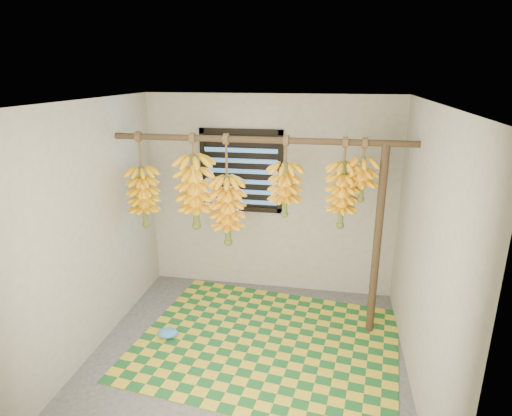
% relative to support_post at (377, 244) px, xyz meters
% --- Properties ---
extents(floor, '(3.00, 3.00, 0.01)m').
position_rel_support_post_xyz_m(floor, '(-1.20, -0.70, -1.00)').
color(floor, '#444444').
rests_on(floor, ground).
extents(ceiling, '(3.00, 3.00, 0.01)m').
position_rel_support_post_xyz_m(ceiling, '(-1.20, -0.70, 1.40)').
color(ceiling, silver).
rests_on(ceiling, wall_back).
extents(wall_back, '(3.00, 0.01, 2.40)m').
position_rel_support_post_xyz_m(wall_back, '(-1.20, 0.80, 0.20)').
color(wall_back, gray).
rests_on(wall_back, floor).
extents(wall_left, '(0.01, 3.00, 2.40)m').
position_rel_support_post_xyz_m(wall_left, '(-2.71, -0.70, 0.20)').
color(wall_left, gray).
rests_on(wall_left, floor).
extents(wall_right, '(0.01, 3.00, 2.40)m').
position_rel_support_post_xyz_m(wall_right, '(0.30, -0.70, 0.20)').
color(wall_right, gray).
rests_on(wall_right, floor).
extents(window, '(1.00, 0.04, 1.00)m').
position_rel_support_post_xyz_m(window, '(-1.55, 0.78, 0.50)').
color(window, black).
rests_on(window, wall_back).
extents(hanging_pole, '(3.00, 0.06, 0.06)m').
position_rel_support_post_xyz_m(hanging_pole, '(-1.20, 0.00, 1.00)').
color(hanging_pole, '#493821').
rests_on(hanging_pole, wall_left).
extents(support_post, '(0.08, 0.08, 2.00)m').
position_rel_support_post_xyz_m(support_post, '(0.00, 0.00, 0.00)').
color(support_post, '#493821').
rests_on(support_post, floor).
extents(woven_mat, '(2.78, 2.34, 0.01)m').
position_rel_support_post_xyz_m(woven_mat, '(-1.04, -0.42, -0.99)').
color(woven_mat, '#1A5825').
rests_on(woven_mat, floor).
extents(plastic_bag, '(0.25, 0.20, 0.09)m').
position_rel_support_post_xyz_m(plastic_bag, '(-2.06, -0.51, -0.95)').
color(plastic_bag, '#3A7DD8').
rests_on(plastic_bag, woven_mat).
extents(banana_bunch_a, '(0.33, 0.33, 1.03)m').
position_rel_support_post_xyz_m(banana_bunch_a, '(-2.45, 0.00, 0.36)').
color(banana_bunch_a, brown).
rests_on(banana_bunch_a, hanging_pole).
extents(banana_bunch_b, '(0.37, 0.37, 1.00)m').
position_rel_support_post_xyz_m(banana_bunch_b, '(-1.87, -0.00, 0.44)').
color(banana_bunch_b, brown).
rests_on(banana_bunch_b, hanging_pole).
extents(banana_bunch_c, '(0.34, 0.34, 1.16)m').
position_rel_support_post_xyz_m(banana_bunch_c, '(-1.53, -0.00, 0.26)').
color(banana_bunch_c, brown).
rests_on(banana_bunch_c, hanging_pole).
extents(banana_bunch_d, '(0.33, 0.33, 0.82)m').
position_rel_support_post_xyz_m(banana_bunch_d, '(-0.93, 0.00, 0.51)').
color(banana_bunch_d, brown).
rests_on(banana_bunch_d, hanging_pole).
extents(banana_bunch_e, '(0.31, 0.31, 0.90)m').
position_rel_support_post_xyz_m(banana_bunch_e, '(-0.37, -0.00, 0.48)').
color(banana_bunch_e, brown).
rests_on(banana_bunch_e, hanging_pole).
extents(banana_bunch_f, '(0.29, 0.29, 0.62)m').
position_rel_support_post_xyz_m(banana_bunch_f, '(-0.19, 0.00, 0.65)').
color(banana_bunch_f, brown).
rests_on(banana_bunch_f, hanging_pole).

